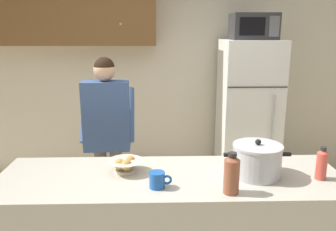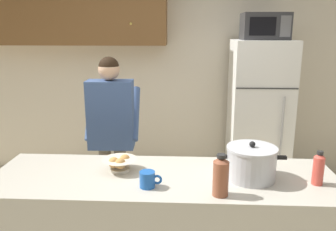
# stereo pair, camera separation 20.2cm
# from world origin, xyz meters

# --- Properties ---
(back_wall_unit) EXTENTS (6.00, 0.48, 2.60)m
(back_wall_unit) POSITION_xyz_m (-0.29, 2.24, 1.48)
(back_wall_unit) COLOR beige
(back_wall_unit) RESTS_ON ground
(refrigerator) EXTENTS (0.64, 0.68, 1.70)m
(refrigerator) POSITION_xyz_m (0.96, 1.85, 0.85)
(refrigerator) COLOR white
(refrigerator) RESTS_ON ground
(microwave) EXTENTS (0.48, 0.37, 0.28)m
(microwave) POSITION_xyz_m (0.96, 1.83, 1.84)
(microwave) COLOR #2D2D30
(microwave) RESTS_ON refrigerator
(person_near_pot) EXTENTS (0.49, 0.42, 1.58)m
(person_near_pot) POSITION_xyz_m (-0.53, 0.95, 0.98)
(person_near_pot) COLOR #726656
(person_near_pot) RESTS_ON ground
(cooking_pot) EXTENTS (0.41, 0.30, 0.24)m
(cooking_pot) POSITION_xyz_m (0.53, -0.01, 1.02)
(cooking_pot) COLOR silver
(cooking_pot) RESTS_ON kitchen_island
(coffee_mug) EXTENTS (0.13, 0.09, 0.10)m
(coffee_mug) POSITION_xyz_m (-0.08, -0.16, 0.97)
(coffee_mug) COLOR #1E59B2
(coffee_mug) RESTS_ON kitchen_island
(bread_bowl) EXTENTS (0.23, 0.23, 0.10)m
(bread_bowl) POSITION_xyz_m (-0.28, 0.06, 0.97)
(bread_bowl) COLOR beige
(bread_bowl) RESTS_ON kitchen_island
(bottle_near_edge) EXTENTS (0.09, 0.09, 0.24)m
(bottle_near_edge) POSITION_xyz_m (0.33, -0.24, 1.04)
(bottle_near_edge) COLOR brown
(bottle_near_edge) RESTS_ON kitchen_island
(bottle_mid_counter) EXTENTS (0.06, 0.06, 0.20)m
(bottle_mid_counter) POSITION_xyz_m (0.91, -0.07, 1.02)
(bottle_mid_counter) COLOR #D84C3F
(bottle_mid_counter) RESTS_ON kitchen_island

